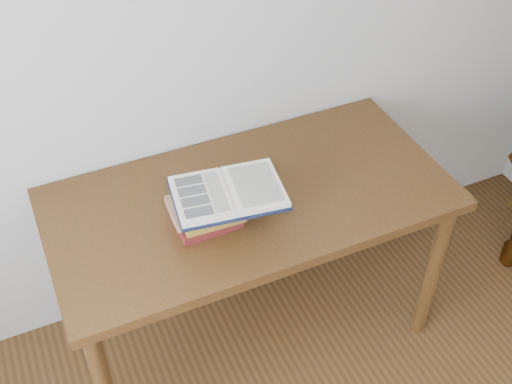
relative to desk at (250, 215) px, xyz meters
name	(u,v)px	position (x,y,z in m)	size (l,w,h in m)	color
desk	(250,215)	(0.00, 0.00, 0.00)	(1.44, 0.72, 0.77)	#4D3013
book_stack	(209,209)	(-0.18, -0.07, 0.16)	(0.26, 0.19, 0.13)	maroon
open_book	(228,193)	(-0.12, -0.10, 0.24)	(0.39, 0.30, 0.03)	black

